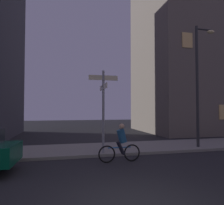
% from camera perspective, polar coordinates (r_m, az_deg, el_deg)
% --- Properties ---
extents(sidewalk_kerb, '(40.00, 3.31, 0.14)m').
position_cam_1_polar(sidewalk_kerb, '(11.41, -5.55, -12.74)').
color(sidewalk_kerb, gray).
rests_on(sidewalk_kerb, ground_plane).
extents(signpost, '(1.44, 1.70, 3.97)m').
position_cam_1_polar(signpost, '(10.06, -2.42, -0.16)').
color(signpost, gray).
rests_on(signpost, sidewalk_kerb).
extents(street_lamp, '(1.24, 0.28, 6.79)m').
position_cam_1_polar(street_lamp, '(12.70, 22.92, 6.58)').
color(street_lamp, '#2D2D30').
rests_on(street_lamp, sidewalk_kerb).
extents(cyclist, '(1.82, 0.33, 1.61)m').
position_cam_1_polar(cyclist, '(8.87, 2.42, -11.40)').
color(cyclist, black).
rests_on(cyclist, ground_plane).
extents(building_right_block, '(9.90, 8.98, 20.10)m').
position_cam_1_polar(building_right_block, '(24.08, 20.62, 17.15)').
color(building_right_block, '#6B6056').
rests_on(building_right_block, ground_plane).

